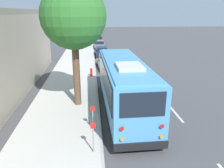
# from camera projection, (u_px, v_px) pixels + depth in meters

# --- Properties ---
(ground_plane) EXTENTS (160.00, 160.00, 0.00)m
(ground_plane) POSITION_uv_depth(u_px,v_px,m) (123.00, 113.00, 13.72)
(ground_plane) COLOR #474749
(sidewalk_slab) EXTENTS (80.00, 4.45, 0.15)m
(sidewalk_slab) POSITION_uv_depth(u_px,v_px,m) (61.00, 115.00, 13.36)
(sidewalk_slab) COLOR beige
(sidewalk_slab) RESTS_ON ground
(curb_strip) EXTENTS (80.00, 0.14, 0.15)m
(curb_strip) POSITION_uv_depth(u_px,v_px,m) (99.00, 113.00, 13.56)
(curb_strip) COLOR #AAA69D
(curb_strip) RESTS_ON ground
(shuttle_bus) EXTENTS (9.81, 2.84, 3.41)m
(shuttle_bus) POSITION_uv_depth(u_px,v_px,m) (124.00, 83.00, 13.68)
(shuttle_bus) COLOR #4C93D1
(shuttle_bus) RESTS_ON ground
(parked_sedan_silver) EXTENTS (4.59, 2.00, 1.30)m
(parked_sedan_silver) POSITION_uv_depth(u_px,v_px,m) (106.00, 63.00, 24.41)
(parked_sedan_silver) COLOR #A8AAAF
(parked_sedan_silver) RESTS_ON ground
(parked_sedan_navy) EXTENTS (4.42, 1.77, 1.27)m
(parked_sedan_navy) POSITION_uv_depth(u_px,v_px,m) (102.00, 52.00, 31.39)
(parked_sedan_navy) COLOR #19234C
(parked_sedan_navy) RESTS_ON ground
(parked_sedan_gray) EXTENTS (4.70, 1.94, 1.29)m
(parked_sedan_gray) POSITION_uv_depth(u_px,v_px,m) (100.00, 44.00, 38.39)
(parked_sedan_gray) COLOR slate
(parked_sedan_gray) RESTS_ON ground
(parked_sedan_maroon) EXTENTS (4.47, 1.92, 1.29)m
(parked_sedan_maroon) POSITION_uv_depth(u_px,v_px,m) (98.00, 39.00, 45.53)
(parked_sedan_maroon) COLOR maroon
(parked_sedan_maroon) RESTS_ON ground
(street_tree) EXTENTS (3.97, 3.97, 8.25)m
(street_tree) POSITION_uv_depth(u_px,v_px,m) (73.00, 12.00, 13.02)
(street_tree) COLOR brown
(street_tree) RESTS_ON sidewalk_slab
(sign_post_near) EXTENTS (0.06, 0.22, 1.46)m
(sign_post_near) POSITION_uv_depth(u_px,v_px,m) (93.00, 137.00, 9.48)
(sign_post_near) COLOR gray
(sign_post_near) RESTS_ON sidewalk_slab
(sign_post_far) EXTENTS (0.06, 0.22, 1.34)m
(sign_post_far) POSITION_uv_depth(u_px,v_px,m) (93.00, 117.00, 11.39)
(sign_post_far) COLOR gray
(sign_post_far) RESTS_ON sidewalk_slab
(fire_hydrant) EXTENTS (0.22, 0.22, 0.81)m
(fire_hydrant) POSITION_uv_depth(u_px,v_px,m) (91.00, 72.00, 21.00)
(fire_hydrant) COLOR red
(fire_hydrant) RESTS_ON sidewalk_slab
(lane_stripe_mid) EXTENTS (2.40, 0.14, 0.01)m
(lane_stripe_mid) POSITION_uv_depth(u_px,v_px,m) (176.00, 113.00, 13.72)
(lane_stripe_mid) COLOR silver
(lane_stripe_mid) RESTS_ON ground
(lane_stripe_ahead) EXTENTS (2.40, 0.14, 0.01)m
(lane_stripe_ahead) POSITION_uv_depth(u_px,v_px,m) (151.00, 84.00, 19.39)
(lane_stripe_ahead) COLOR silver
(lane_stripe_ahead) RESTS_ON ground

